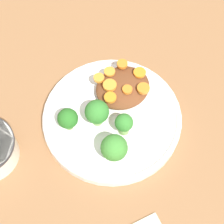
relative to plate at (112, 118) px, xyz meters
name	(u,v)px	position (x,y,z in m)	size (l,w,h in m)	color
ground_plane	(112,121)	(0.00, 0.00, -0.01)	(4.00, 4.00, 0.00)	#8C603D
plate	(112,118)	(0.00, 0.00, 0.00)	(0.26, 0.26, 0.02)	white
stew_mound	(123,88)	(0.05, 0.03, 0.02)	(0.11, 0.09, 0.03)	brown
broccoli_floret_0	(68,119)	(-0.08, 0.03, 0.04)	(0.04, 0.04, 0.05)	#759E51
broccoli_floret_1	(97,112)	(-0.03, 0.01, 0.04)	(0.04, 0.04, 0.06)	#7FA85B
broccoli_floret_2	(114,148)	(-0.04, -0.07, 0.04)	(0.05, 0.05, 0.06)	#7FA85B
broccoli_floret_3	(124,124)	(0.00, -0.04, 0.03)	(0.03, 0.03, 0.05)	#759E51
carrot_slice_0	(99,78)	(0.02, 0.07, 0.04)	(0.02, 0.02, 0.01)	orange
carrot_slice_1	(122,64)	(0.07, 0.07, 0.04)	(0.02, 0.02, 0.01)	orange
carrot_slice_2	(110,85)	(0.02, 0.04, 0.04)	(0.03, 0.03, 0.01)	orange
carrot_slice_3	(110,72)	(0.04, 0.07, 0.04)	(0.02, 0.02, 0.00)	orange
carrot_slice_4	(127,90)	(0.04, 0.01, 0.04)	(0.02, 0.02, 0.01)	orange
carrot_slice_5	(140,73)	(0.09, 0.03, 0.04)	(0.02, 0.02, 0.00)	orange
carrot_slice_6	(110,97)	(0.01, 0.02, 0.04)	(0.02, 0.02, 0.01)	orange
carrot_slice_7	(142,87)	(0.07, 0.00, 0.04)	(0.02, 0.02, 0.01)	orange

